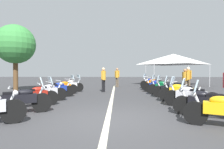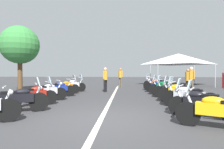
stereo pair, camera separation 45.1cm
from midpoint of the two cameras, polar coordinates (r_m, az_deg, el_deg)
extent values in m
plane|color=#38383A|center=(5.63, -1.13, -13.69)|extent=(80.00, 80.00, 0.00)
cube|color=beige|center=(9.33, 1.06, -7.76)|extent=(18.24, 0.16, 0.01)
cylinder|color=black|center=(5.97, -27.26, -9.69)|extent=(0.43, 0.65, 0.66)
cylinder|color=silver|center=(5.92, -27.87, -6.83)|extent=(0.20, 0.29, 0.58)
cylinder|color=silver|center=(5.89, -28.29, -3.36)|extent=(0.57, 0.33, 0.04)
sphere|color=silver|center=(5.89, -26.82, -4.91)|extent=(0.14, 0.14, 0.14)
cylinder|color=black|center=(7.10, -19.86, -7.91)|extent=(0.45, 0.65, 0.67)
cube|color=black|center=(7.04, -25.73, -6.55)|extent=(0.79, 1.09, 0.30)
ellipsoid|color=black|center=(7.02, -24.27, -4.92)|extent=(0.48, 0.58, 0.22)
cube|color=black|center=(7.02, -27.55, -5.10)|extent=(0.46, 0.55, 0.12)
cylinder|color=silver|center=(7.05, -20.36, -5.51)|extent=(0.20, 0.29, 0.58)
cylinder|color=silver|center=(7.02, -20.71, -2.60)|extent=(0.56, 0.34, 0.04)
sphere|color=silver|center=(7.04, -19.48, -3.88)|extent=(0.14, 0.14, 0.14)
cylinder|color=silver|center=(7.27, -29.15, -8.57)|extent=(0.34, 0.52, 0.08)
cube|color=silver|center=(7.02, -20.06, -2.02)|extent=(0.37, 0.28, 0.32)
cylinder|color=black|center=(8.36, -17.15, -6.72)|extent=(0.49, 0.57, 0.62)
cylinder|color=black|center=(8.08, -26.56, -7.05)|extent=(0.49, 0.57, 0.62)
cube|color=maroon|center=(8.17, -21.78, -5.66)|extent=(0.86, 0.99, 0.30)
ellipsoid|color=maroon|center=(8.19, -20.55, -4.22)|extent=(0.53, 0.57, 0.22)
cube|color=black|center=(8.11, -23.31, -4.44)|extent=(0.50, 0.54, 0.12)
cylinder|color=silver|center=(8.31, -17.56, -4.68)|extent=(0.23, 0.27, 0.58)
cylinder|color=silver|center=(8.27, -17.84, -2.21)|extent=(0.51, 0.41, 0.04)
sphere|color=silver|center=(8.32, -16.84, -3.29)|extent=(0.14, 0.14, 0.14)
cylinder|color=silver|center=(8.30, -24.82, -7.47)|extent=(0.40, 0.48, 0.08)
cube|color=silver|center=(8.29, -17.31, -1.72)|extent=(0.36, 0.32, 0.32)
cylinder|color=black|center=(9.49, -14.36, -5.75)|extent=(0.49, 0.59, 0.63)
cylinder|color=black|center=(9.16, -22.64, -6.04)|extent=(0.49, 0.59, 0.63)
cube|color=silver|center=(9.28, -18.44, -4.80)|extent=(0.85, 1.01, 0.30)
ellipsoid|color=silver|center=(9.31, -17.37, -3.54)|extent=(0.52, 0.57, 0.22)
cube|color=black|center=(9.21, -19.77, -3.73)|extent=(0.49, 0.54, 0.12)
cylinder|color=silver|center=(9.44, -14.72, -3.95)|extent=(0.23, 0.27, 0.58)
cylinder|color=silver|center=(9.40, -14.96, -1.78)|extent=(0.52, 0.40, 0.04)
sphere|color=silver|center=(9.46, -14.09, -2.73)|extent=(0.14, 0.14, 0.14)
cylinder|color=silver|center=(9.40, -21.16, -6.43)|extent=(0.39, 0.49, 0.08)
cylinder|color=black|center=(10.84, -11.66, -4.90)|extent=(0.50, 0.58, 0.63)
cylinder|color=black|center=(10.39, -19.01, -5.19)|extent=(0.50, 0.58, 0.63)
cube|color=navy|center=(10.57, -15.26, -4.08)|extent=(0.89, 1.03, 0.30)
ellipsoid|color=navy|center=(10.61, -14.34, -2.97)|extent=(0.53, 0.57, 0.22)
cube|color=black|center=(10.49, -16.41, -3.14)|extent=(0.50, 0.54, 0.12)
cylinder|color=silver|center=(10.79, -11.96, -3.33)|extent=(0.23, 0.27, 0.58)
cylinder|color=silver|center=(10.75, -12.17, -1.42)|extent=(0.51, 0.41, 0.04)
sphere|color=silver|center=(10.81, -11.43, -2.25)|extent=(0.14, 0.14, 0.14)
cylinder|color=silver|center=(10.65, -17.76, -5.54)|extent=(0.40, 0.48, 0.08)
cylinder|color=black|center=(12.05, -10.38, -4.35)|extent=(0.46, 0.58, 0.60)
cylinder|color=black|center=(11.65, -17.00, -4.56)|extent=(0.46, 0.58, 0.60)
cube|color=orange|center=(11.81, -13.64, -3.59)|extent=(0.84, 1.05, 0.30)
ellipsoid|color=orange|center=(11.85, -12.81, -2.60)|extent=(0.51, 0.58, 0.22)
cube|color=black|center=(11.74, -14.67, -2.74)|extent=(0.49, 0.54, 0.12)
cylinder|color=silver|center=(12.00, -10.66, -2.93)|extent=(0.22, 0.28, 0.58)
cylinder|color=silver|center=(11.97, -10.84, -1.22)|extent=(0.53, 0.38, 0.04)
sphere|color=silver|center=(12.03, -10.16, -1.97)|extent=(0.14, 0.14, 0.14)
cylinder|color=silver|center=(11.90, -15.86, -4.88)|extent=(0.38, 0.50, 0.08)
cube|color=silver|center=(12.00, -10.48, -0.88)|extent=(0.37, 0.30, 0.32)
cylinder|color=black|center=(13.16, -8.48, -3.85)|extent=(0.46, 0.60, 0.62)
cylinder|color=black|center=(12.71, -14.94, -4.05)|extent=(0.46, 0.60, 0.62)
cube|color=white|center=(12.90, -11.66, -3.15)|extent=(0.87, 1.12, 0.30)
ellipsoid|color=white|center=(12.94, -10.90, -2.25)|extent=(0.50, 0.58, 0.22)
cube|color=black|center=(12.83, -12.60, -2.38)|extent=(0.48, 0.54, 0.12)
cylinder|color=silver|center=(13.12, -8.73, -2.55)|extent=(0.22, 0.28, 0.58)
cylinder|color=silver|center=(13.09, -8.90, -0.98)|extent=(0.54, 0.37, 0.04)
sphere|color=silver|center=(13.15, -8.28, -1.67)|extent=(0.14, 0.14, 0.14)
cylinder|color=silver|center=(12.97, -13.83, -4.35)|extent=(0.37, 0.50, 0.08)
cube|color=silver|center=(13.11, -8.57, -0.67)|extent=(0.37, 0.30, 0.32)
cylinder|color=black|center=(5.45, 24.58, -10.87)|extent=(0.40, 0.63, 0.63)
cube|color=#EAB214|center=(5.40, 32.77, -9.11)|extent=(0.76, 1.17, 0.30)
ellipsoid|color=#EAB214|center=(5.37, 30.86, -7.00)|extent=(0.46, 0.58, 0.22)
cylinder|color=silver|center=(5.39, 25.24, -7.77)|extent=(0.19, 0.29, 0.58)
cylinder|color=silver|center=(5.35, 25.70, -3.97)|extent=(0.58, 0.31, 0.04)
sphere|color=silver|center=(5.38, 24.09, -5.64)|extent=(0.14, 0.14, 0.14)
cube|color=silver|center=(5.35, 24.85, -3.21)|extent=(0.38, 0.27, 0.32)
cylinder|color=black|center=(6.58, 21.51, -8.85)|extent=(0.40, 0.62, 0.62)
cube|color=black|center=(6.49, 27.79, -7.43)|extent=(0.72, 1.09, 0.30)
ellipsoid|color=black|center=(6.47, 26.20, -5.65)|extent=(0.46, 0.58, 0.22)
cube|color=black|center=(6.46, 29.76, -5.87)|extent=(0.44, 0.55, 0.12)
cylinder|color=silver|center=(6.53, 22.06, -6.27)|extent=(0.19, 0.29, 0.58)
cylinder|color=silver|center=(6.49, 22.43, -3.12)|extent=(0.58, 0.31, 0.04)
sphere|color=silver|center=(6.52, 21.11, -4.50)|extent=(0.14, 0.14, 0.14)
cylinder|color=silver|center=(6.35, 31.60, -10.14)|extent=(0.31, 0.53, 0.08)
cube|color=silver|center=(6.49, 21.73, -2.49)|extent=(0.38, 0.27, 0.32)
cylinder|color=black|center=(8.04, 19.00, -6.90)|extent=(0.48, 0.63, 0.66)
cylinder|color=black|center=(7.70, 29.53, -7.33)|extent=(0.48, 0.63, 0.66)
cube|color=silver|center=(7.81, 24.16, -5.83)|extent=(0.85, 1.09, 0.30)
ellipsoid|color=silver|center=(7.83, 22.88, -4.33)|extent=(0.50, 0.58, 0.22)
cube|color=black|center=(7.74, 25.76, -4.57)|extent=(0.48, 0.54, 0.12)
cylinder|color=silver|center=(7.98, 19.42, -4.79)|extent=(0.22, 0.28, 0.58)
cylinder|color=silver|center=(7.94, 19.71, -2.22)|extent=(0.54, 0.37, 0.04)
sphere|color=silver|center=(8.00, 18.68, -3.33)|extent=(0.14, 0.14, 0.14)
cylinder|color=silver|center=(7.59, 27.10, -8.19)|extent=(0.37, 0.50, 0.08)
cube|color=silver|center=(7.96, 19.17, -1.70)|extent=(0.37, 0.30, 0.32)
cylinder|color=black|center=(9.12, 17.41, -5.91)|extent=(0.37, 0.67, 0.67)
cylinder|color=black|center=(9.04, 26.02, -6.03)|extent=(0.37, 0.67, 0.67)
cube|color=#EAB214|center=(9.03, 21.70, -4.85)|extent=(0.63, 1.06, 0.30)
ellipsoid|color=#EAB214|center=(9.03, 20.57, -3.58)|extent=(0.43, 0.58, 0.22)
cube|color=black|center=(9.01, 23.11, -3.73)|extent=(0.41, 0.54, 0.12)
cylinder|color=silver|center=(9.08, 17.80, -4.04)|extent=(0.17, 0.30, 0.58)
cylinder|color=silver|center=(9.05, 18.06, -1.77)|extent=(0.59, 0.26, 0.04)
sphere|color=silver|center=(9.08, 17.11, -2.77)|extent=(0.14, 0.14, 0.14)
cylinder|color=silver|center=(8.87, 24.26, -6.80)|extent=(0.27, 0.54, 0.08)
cube|color=silver|center=(9.06, 17.56, -1.32)|extent=(0.38, 0.24, 0.32)
cylinder|color=black|center=(10.50, 15.38, -5.08)|extent=(0.40, 0.63, 0.63)
cylinder|color=black|center=(10.22, 23.60, -5.30)|extent=(0.40, 0.63, 0.63)
cube|color=black|center=(10.32, 19.44, -4.21)|extent=(0.75, 1.15, 0.30)
ellipsoid|color=black|center=(10.34, 18.46, -3.08)|extent=(0.46, 0.58, 0.22)
cube|color=black|center=(10.27, 20.65, -3.24)|extent=(0.44, 0.55, 0.12)
cylinder|color=silver|center=(10.46, 15.71, -3.46)|extent=(0.19, 0.29, 0.58)
cylinder|color=silver|center=(10.43, 15.93, -1.49)|extent=(0.57, 0.31, 0.04)
sphere|color=silver|center=(10.47, 15.13, -2.35)|extent=(0.14, 0.14, 0.14)
cylinder|color=silver|center=(10.10, 21.77, -5.91)|extent=(0.31, 0.53, 0.08)
cube|color=silver|center=(10.45, 15.51, -1.10)|extent=(0.38, 0.27, 0.32)
cylinder|color=black|center=(11.69, 13.92, -4.44)|extent=(0.36, 0.65, 0.64)
cylinder|color=black|center=(11.50, 20.60, -4.57)|extent=(0.36, 0.65, 0.64)
cube|color=#0C592D|center=(11.56, 17.24, -3.62)|extent=(0.63, 1.07, 0.30)
ellipsoid|color=#0C592D|center=(11.57, 16.36, -2.62)|extent=(0.43, 0.58, 0.22)
cube|color=black|center=(11.51, 18.33, -2.75)|extent=(0.42, 0.54, 0.12)
cylinder|color=silver|center=(11.65, 14.22, -2.98)|extent=(0.17, 0.30, 0.58)
cylinder|color=silver|center=(11.62, 14.42, -1.21)|extent=(0.59, 0.26, 0.04)
sphere|color=silver|center=(11.66, 13.69, -1.99)|extent=(0.14, 0.14, 0.14)
cylinder|color=silver|center=(11.35, 19.15, -5.11)|extent=(0.27, 0.54, 0.08)
cube|color=silver|center=(11.64, 14.03, -0.86)|extent=(0.38, 0.24, 0.32)
cylinder|color=black|center=(13.01, 12.53, -3.91)|extent=(0.44, 0.61, 0.62)
cylinder|color=black|center=(12.54, 18.30, -4.12)|extent=(0.44, 0.61, 0.62)
cube|color=navy|center=(12.74, 15.37, -3.21)|extent=(0.78, 1.03, 0.30)
ellipsoid|color=navy|center=(12.79, 14.61, -2.30)|extent=(0.49, 0.58, 0.22)
cube|color=black|center=(12.66, 16.31, -2.43)|extent=(0.47, 0.55, 0.12)
cylinder|color=silver|center=(12.96, 12.78, -2.60)|extent=(0.21, 0.28, 0.58)
cylinder|color=silver|center=(12.93, 12.95, -1.01)|extent=(0.55, 0.36, 0.04)
sphere|color=silver|center=(12.99, 12.34, -1.71)|extent=(0.14, 0.14, 0.14)
cylinder|color=silver|center=(12.46, 16.85, -4.58)|extent=(0.35, 0.51, 0.08)
cylinder|color=black|center=(14.24, 11.83, -3.38)|extent=(0.46, 0.65, 0.67)
cylinder|color=black|center=(13.75, 17.55, -3.56)|extent=(0.46, 0.65, 0.67)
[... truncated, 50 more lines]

